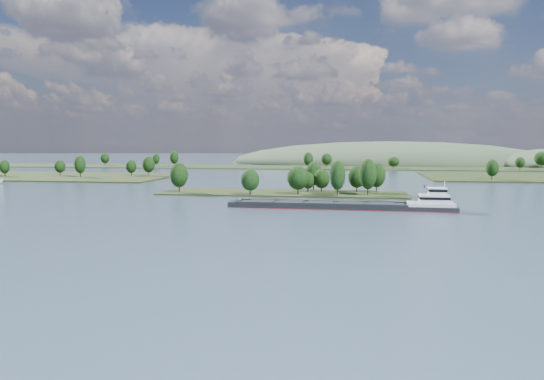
# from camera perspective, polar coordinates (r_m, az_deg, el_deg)

# --- Properties ---
(ground) EXTENTS (1800.00, 1800.00, 0.00)m
(ground) POSITION_cam_1_polar(r_m,az_deg,el_deg) (158.99, -1.98, -2.45)
(ground) COLOR #3C5567
(ground) RESTS_ON ground
(tree_island) EXTENTS (100.00, 31.86, 15.38)m
(tree_island) POSITION_cam_1_polar(r_m,az_deg,el_deg) (215.29, 2.75, 0.65)
(tree_island) COLOR black
(tree_island) RESTS_ON ground
(back_shoreline) EXTENTS (900.00, 60.00, 14.98)m
(back_shoreline) POSITION_cam_1_polar(r_m,az_deg,el_deg) (435.15, 6.70, 2.45)
(back_shoreline) COLOR black
(back_shoreline) RESTS_ON ground
(hill_west) EXTENTS (320.00, 160.00, 44.00)m
(hill_west) POSITION_cam_1_polar(r_m,az_deg,el_deg) (535.56, 12.61, 2.79)
(hill_west) COLOR #374A32
(hill_west) RESTS_ON ground
(cargo_barge) EXTENTS (72.08, 10.03, 9.73)m
(cargo_barge) POSITION_cam_1_polar(r_m,az_deg,el_deg) (170.22, 9.06, -1.59)
(cargo_barge) COLOR black
(cargo_barge) RESTS_ON ground
(motorboat) EXTENTS (7.17, 5.65, 2.63)m
(motorboat) POSITION_cam_1_polar(r_m,az_deg,el_deg) (304.27, -27.25, 0.87)
(motorboat) COLOR white
(motorboat) RESTS_ON ground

